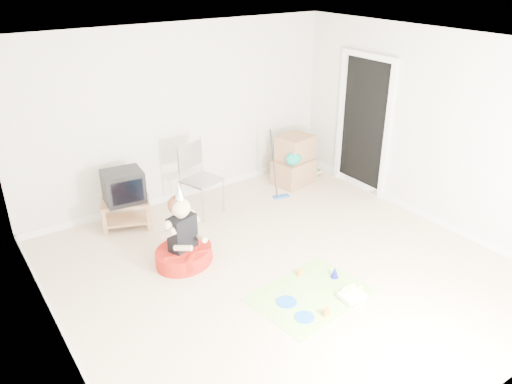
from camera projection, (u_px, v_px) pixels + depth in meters
ground at (282, 270)px, 5.96m from camera, size 5.00×5.00×0.00m
doorway_recess at (364, 126)px, 7.69m from camera, size 0.02×0.90×2.05m
tv_stand at (127, 211)px, 6.81m from camera, size 0.74×0.60×0.40m
crt_tv at (123, 186)px, 6.65m from camera, size 0.55×0.47×0.44m
folding_chair at (202, 180)px, 7.08m from camera, size 0.60×0.58×1.06m
cardboard_boxes at (294, 161)px, 8.10m from camera, size 0.70×0.59×0.79m
floor_mop at (282, 182)px, 7.64m from camera, size 0.27×0.34×1.03m
book_pile at (312, 171)px, 8.55m from camera, size 0.24×0.30×0.12m
seated_woman at (183, 247)px, 6.00m from camera, size 0.91×0.91×1.05m
party_mat at (311, 295)px, 5.51m from camera, size 1.36×1.06×0.01m
birthday_cake at (352, 296)px, 5.44m from camera, size 0.26×0.21×0.13m
blue_plate_near at (287, 302)px, 5.39m from camera, size 0.23×0.23×0.01m
blue_plate_far at (305, 317)px, 5.16m from camera, size 0.26×0.26×0.01m
orange_cup_near at (299, 273)px, 5.84m from camera, size 0.08×0.08×0.07m
orange_cup_far at (326, 312)px, 5.18m from camera, size 0.09×0.09×0.09m
blue_party_hat at (335, 272)px, 5.79m from camera, size 0.13×0.13×0.14m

